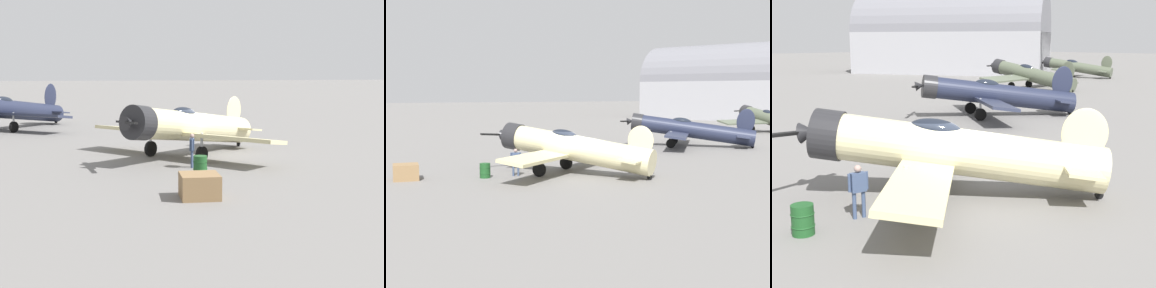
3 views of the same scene
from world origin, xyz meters
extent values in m
plane|color=slate|center=(0.00, 0.00, 0.00)|extent=(400.00, 400.00, 0.00)
cylinder|color=beige|center=(0.00, 0.00, 1.52)|extent=(7.44, 7.80, 2.65)
cylinder|color=#232326|center=(2.99, -3.20, 2.08)|extent=(1.94, 1.92, 1.73)
cone|color=#232326|center=(3.44, -3.67, 2.16)|extent=(0.93, 0.92, 0.74)
cube|color=black|center=(3.54, -3.78, 2.16)|extent=(3.02, 0.85, 0.32)
ellipsoid|color=black|center=(0.63, -0.67, 2.28)|extent=(1.77, 1.81, 0.89)
cube|color=#C6BC89|center=(0.75, -0.80, 1.25)|extent=(9.28, 8.83, 0.39)
ellipsoid|color=beige|center=(-2.63, 2.81, 2.16)|extent=(1.25, 1.32, 1.82)
cube|color=#C6BC89|center=(-2.49, 2.66, 1.15)|extent=(3.24, 3.13, 0.24)
cylinder|color=#999BA0|center=(2.33, -0.07, 0.93)|extent=(0.14, 0.14, 1.07)
cylinder|color=black|center=(2.33, -0.07, 0.40)|extent=(0.69, 0.72, 0.80)
cylinder|color=#999BA0|center=(-0.08, -2.33, 0.93)|extent=(0.14, 0.14, 1.07)
cylinder|color=black|center=(-0.08, -2.33, 0.40)|extent=(0.69, 0.72, 0.80)
cylinder|color=black|center=(-3.00, 3.21, 0.14)|extent=(0.26, 0.27, 0.28)
cylinder|color=#1E2338|center=(-15.03, -11.31, 1.47)|extent=(9.35, 7.02, 2.70)
ellipsoid|color=black|center=(-14.18, -11.89, 2.20)|extent=(1.89, 1.63, 0.89)
cube|color=#282D42|center=(-14.01, -12.00, 1.24)|extent=(7.89, 10.44, 0.39)
ellipsoid|color=#1E2338|center=(-18.59, -8.87, 2.29)|extent=(1.52, 1.09, 2.34)
cube|color=#282D42|center=(-18.42, -8.98, 1.03)|extent=(2.83, 3.43, 0.24)
cylinder|color=#999BA0|center=(-12.59, -11.03, 0.93)|extent=(0.14, 0.14, 1.06)
cylinder|color=black|center=(-12.59, -11.03, 0.40)|extent=(0.77, 0.62, 0.80)
cylinder|color=black|center=(-19.09, -8.52, 0.14)|extent=(0.29, 0.24, 0.28)
cylinder|color=#384766|center=(3.67, -0.80, 0.40)|extent=(0.12, 0.12, 0.79)
cylinder|color=#384766|center=(3.40, -0.74, 0.40)|extent=(0.12, 0.12, 0.79)
cube|color=#384766|center=(3.53, -0.77, 1.08)|extent=(0.46, 0.30, 0.56)
sphere|color=gray|center=(3.53, -0.77, 1.48)|extent=(0.21, 0.21, 0.21)
cylinder|color=#384766|center=(3.79, -0.82, 1.09)|extent=(0.09, 0.09, 0.53)
cylinder|color=#384766|center=(3.27, -0.71, 1.09)|extent=(0.09, 0.09, 0.53)
cube|color=olive|center=(9.54, -1.56, 0.44)|extent=(1.41, 1.42, 0.87)
cylinder|color=#19471E|center=(5.32, -0.72, 0.41)|extent=(0.59, 0.59, 0.83)
torus|color=#19471E|center=(5.32, -0.72, 0.58)|extent=(0.63, 0.63, 0.04)
torus|color=#19471E|center=(5.32, -0.72, 0.25)|extent=(0.63, 0.63, 0.04)
camera|label=1|loc=(27.91, -5.08, 4.52)|focal=50.51mm
camera|label=2|loc=(11.14, 29.70, 4.90)|focal=51.29mm
camera|label=3|loc=(11.45, 11.38, 5.04)|focal=48.00mm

